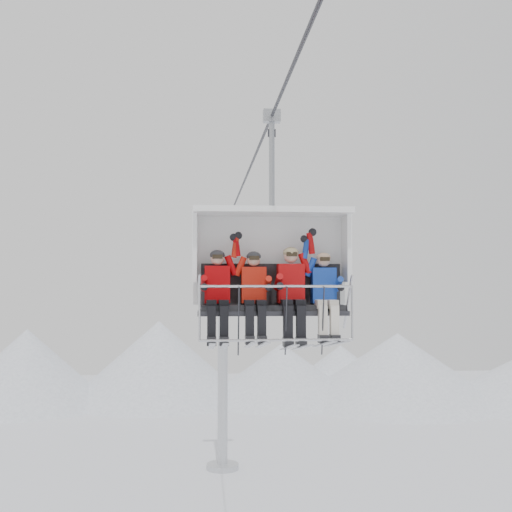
{
  "coord_description": "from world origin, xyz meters",
  "views": [
    {
      "loc": [
        -1.22,
        -14.3,
        10.36
      ],
      "look_at": [
        0.0,
        0.0,
        10.98
      ],
      "focal_mm": 45.0,
      "sensor_mm": 36.0,
      "label": 1
    }
  ],
  "objects": [
    {
      "name": "lift_tower_right",
      "position": [
        0.0,
        22.0,
        5.78
      ],
      "size": [
        2.0,
        1.8,
        13.48
      ],
      "color": "#BABDC2",
      "rests_on": "ground"
    },
    {
      "name": "chairlift_carrier",
      "position": [
        0.0,
        -3.1,
        10.75
      ],
      "size": [
        2.73,
        1.17,
        3.98
      ],
      "color": "black",
      "rests_on": "haul_cable"
    },
    {
      "name": "skier_center_left",
      "position": [
        -0.33,
        -3.42,
        10.22
      ],
      "size": [
        0.42,
        1.69,
        1.66
      ],
      "color": "red",
      "rests_on": "chairlift_carrier"
    },
    {
      "name": "haul_cable",
      "position": [
        0.0,
        0.0,
        13.3
      ],
      "size": [
        0.06,
        50.0,
        0.06
      ],
      "primitive_type": "cylinder",
      "rotation": [
        1.57,
        0.0,
        0.0
      ],
      "color": "#313136",
      "rests_on": "lift_tower_left"
    },
    {
      "name": "skier_far_left",
      "position": [
        -0.95,
        -3.42,
        10.23
      ],
      "size": [
        0.43,
        1.69,
        1.7
      ],
      "color": "#A90206",
      "rests_on": "chairlift_carrier"
    },
    {
      "name": "skier_far_right",
      "position": [
        0.89,
        -3.42,
        10.21
      ],
      "size": [
        0.41,
        1.69,
        1.64
      ],
      "color": "#153AA4",
      "rests_on": "chairlift_carrier"
    },
    {
      "name": "skier_center_right",
      "position": [
        0.32,
        -3.41,
        10.26
      ],
      "size": [
        0.45,
        1.69,
        1.78
      ],
      "color": "#AD090B",
      "rests_on": "chairlift_carrier"
    },
    {
      "name": "ridgeline",
      "position": [
        -1.58,
        42.05,
        2.84
      ],
      "size": [
        72.0,
        21.0,
        7.0
      ],
      "color": "white",
      "rests_on": "ground"
    }
  ]
}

